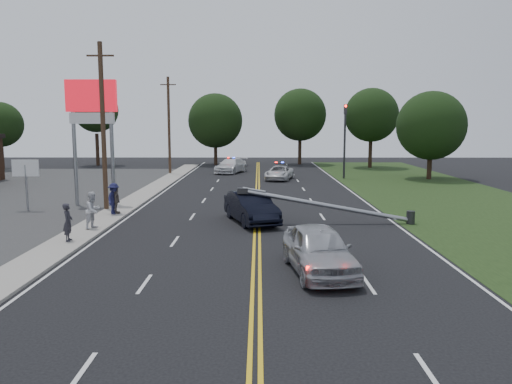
{
  "coord_description": "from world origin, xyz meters",
  "views": [
    {
      "loc": [
        0.08,
        -17.88,
        5.27
      ],
      "look_at": [
        -0.06,
        8.02,
        1.7
      ],
      "focal_mm": 35.0,
      "sensor_mm": 36.0,
      "label": 1
    }
  ],
  "objects_px": {
    "small_sign": "(26,172)",
    "traffic_signal": "(345,135)",
    "crashed_sedan": "(251,207)",
    "utility_pole_far": "(169,125)",
    "bystander_c": "(114,199)",
    "pylon_sign": "(92,112)",
    "fallen_streetlight": "(337,207)",
    "utility_pole_mid": "(103,127)",
    "emergency_a": "(279,173)",
    "emergency_b": "(231,166)",
    "bystander_a": "(68,222)",
    "waiting_sedan": "(319,249)",
    "bystander_d": "(116,200)",
    "bystander_b": "(93,210)"
  },
  "relations": [
    {
      "from": "bystander_b",
      "to": "emergency_a",
      "type": "bearing_deg",
      "value": -1.26
    },
    {
      "from": "traffic_signal",
      "to": "waiting_sedan",
      "type": "relative_size",
      "value": 1.42
    },
    {
      "from": "bystander_b",
      "to": "bystander_d",
      "type": "bearing_deg",
      "value": 22.91
    },
    {
      "from": "bystander_a",
      "to": "bystander_d",
      "type": "bearing_deg",
      "value": -11.08
    },
    {
      "from": "utility_pole_mid",
      "to": "bystander_b",
      "type": "relative_size",
      "value": 5.47
    },
    {
      "from": "small_sign",
      "to": "traffic_signal",
      "type": "height_order",
      "value": "traffic_signal"
    },
    {
      "from": "waiting_sedan",
      "to": "emergency_b",
      "type": "relative_size",
      "value": 0.92
    },
    {
      "from": "bystander_a",
      "to": "bystander_c",
      "type": "relative_size",
      "value": 0.94
    },
    {
      "from": "utility_pole_mid",
      "to": "waiting_sedan",
      "type": "bearing_deg",
      "value": -47.98
    },
    {
      "from": "small_sign",
      "to": "fallen_streetlight",
      "type": "distance_m",
      "value": 18.68
    },
    {
      "from": "utility_pole_mid",
      "to": "utility_pole_far",
      "type": "distance_m",
      "value": 22.0
    },
    {
      "from": "crashed_sedan",
      "to": "traffic_signal",
      "type": "bearing_deg",
      "value": 49.78
    },
    {
      "from": "pylon_sign",
      "to": "utility_pole_mid",
      "type": "bearing_deg",
      "value": -56.98
    },
    {
      "from": "emergency_b",
      "to": "utility_pole_far",
      "type": "bearing_deg",
      "value": -148.8
    },
    {
      "from": "traffic_signal",
      "to": "fallen_streetlight",
      "type": "bearing_deg",
      "value": -100.59
    },
    {
      "from": "fallen_streetlight",
      "to": "traffic_signal",
      "type": "bearing_deg",
      "value": 79.41
    },
    {
      "from": "utility_pole_mid",
      "to": "bystander_c",
      "type": "bearing_deg",
      "value": -60.83
    },
    {
      "from": "bystander_d",
      "to": "pylon_sign",
      "type": "bearing_deg",
      "value": 20.14
    },
    {
      "from": "utility_pole_mid",
      "to": "emergency_a",
      "type": "bearing_deg",
      "value": 56.36
    },
    {
      "from": "crashed_sedan",
      "to": "bystander_b",
      "type": "xyz_separation_m",
      "value": [
        -7.77,
        -2.09,
        0.21
      ]
    },
    {
      "from": "fallen_streetlight",
      "to": "crashed_sedan",
      "type": "xyz_separation_m",
      "value": [
        -4.51,
        0.38,
        -0.09
      ]
    },
    {
      "from": "small_sign",
      "to": "traffic_signal",
      "type": "xyz_separation_m",
      "value": [
        22.3,
        18.0,
        1.87
      ]
    },
    {
      "from": "fallen_streetlight",
      "to": "emergency_b",
      "type": "relative_size",
      "value": 1.73
    },
    {
      "from": "traffic_signal",
      "to": "emergency_b",
      "type": "relative_size",
      "value": 1.31
    },
    {
      "from": "waiting_sedan",
      "to": "bystander_c",
      "type": "xyz_separation_m",
      "value": [
        -10.4,
        10.85,
        0.17
      ]
    },
    {
      "from": "small_sign",
      "to": "bystander_b",
      "type": "bearing_deg",
      "value": -44.04
    },
    {
      "from": "emergency_b",
      "to": "bystander_c",
      "type": "bearing_deg",
      "value": -83.57
    },
    {
      "from": "fallen_streetlight",
      "to": "utility_pole_mid",
      "type": "xyz_separation_m",
      "value": [
        -13.39,
        4.0,
        4.17
      ]
    },
    {
      "from": "utility_pole_far",
      "to": "fallen_streetlight",
      "type": "bearing_deg",
      "value": -62.76
    },
    {
      "from": "utility_pole_far",
      "to": "bystander_c",
      "type": "bearing_deg",
      "value": -87.57
    },
    {
      "from": "utility_pole_far",
      "to": "waiting_sedan",
      "type": "distance_m",
      "value": 36.73
    },
    {
      "from": "emergency_a",
      "to": "bystander_b",
      "type": "distance_m",
      "value": 24.74
    },
    {
      "from": "utility_pole_mid",
      "to": "emergency_a",
      "type": "relative_size",
      "value": 2.13
    },
    {
      "from": "bystander_c",
      "to": "bystander_d",
      "type": "bearing_deg",
      "value": -21.81
    },
    {
      "from": "fallen_streetlight",
      "to": "utility_pole_far",
      "type": "bearing_deg",
      "value": 117.24
    },
    {
      "from": "small_sign",
      "to": "traffic_signal",
      "type": "distance_m",
      "value": 28.72
    },
    {
      "from": "pylon_sign",
      "to": "small_sign",
      "type": "relative_size",
      "value": 2.58
    },
    {
      "from": "traffic_signal",
      "to": "fallen_streetlight",
      "type": "xyz_separation_m",
      "value": [
        -4.11,
        -22.0,
        -3.29
      ]
    },
    {
      "from": "traffic_signal",
      "to": "crashed_sedan",
      "type": "distance_m",
      "value": 23.52
    },
    {
      "from": "fallen_streetlight",
      "to": "bystander_a",
      "type": "xyz_separation_m",
      "value": [
        -12.51,
        -4.38,
        0.04
      ]
    },
    {
      "from": "utility_pole_mid",
      "to": "emergency_a",
      "type": "xyz_separation_m",
      "value": [
        11.22,
        16.86,
        -4.43
      ]
    },
    {
      "from": "traffic_signal",
      "to": "fallen_streetlight",
      "type": "distance_m",
      "value": 22.62
    },
    {
      "from": "small_sign",
      "to": "bystander_d",
      "type": "height_order",
      "value": "small_sign"
    },
    {
      "from": "traffic_signal",
      "to": "bystander_d",
      "type": "relative_size",
      "value": 4.54
    },
    {
      "from": "emergency_b",
      "to": "bystander_a",
      "type": "distance_m",
      "value": 32.28
    },
    {
      "from": "small_sign",
      "to": "bystander_c",
      "type": "height_order",
      "value": "small_sign"
    },
    {
      "from": "small_sign",
      "to": "bystander_a",
      "type": "distance_m",
      "value": 10.21
    },
    {
      "from": "pylon_sign",
      "to": "traffic_signal",
      "type": "distance_m",
      "value": 24.75
    },
    {
      "from": "utility_pole_far",
      "to": "emergency_a",
      "type": "height_order",
      "value": "utility_pole_far"
    },
    {
      "from": "emergency_b",
      "to": "bystander_a",
      "type": "bearing_deg",
      "value": -81.41
    }
  ]
}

